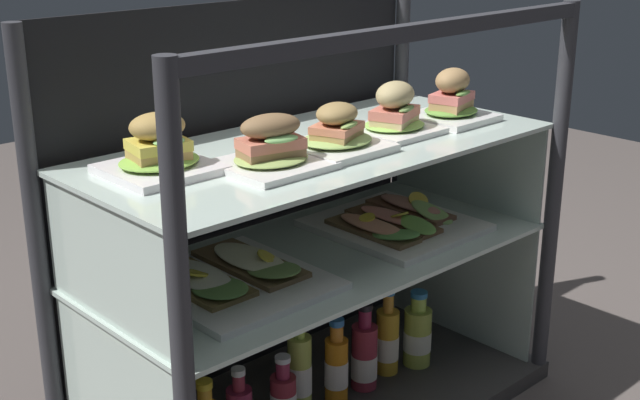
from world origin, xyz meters
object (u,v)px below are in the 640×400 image
open_sandwich_tray_right_of_center (396,222)px  juice_bottle_back_left (387,341)px  juice_bottle_back_center (301,375)px  juice_bottle_front_second (336,369)px  juice_bottle_front_middle (417,335)px  plated_roll_sandwich_left_of_center (271,149)px  plated_roll_sandwich_far_left (452,102)px  plated_roll_sandwich_mid_left (395,114)px  plated_roll_sandwich_near_right_corner (337,135)px  open_sandwich_tray_near_left_corner (231,277)px  juice_bottle_near_post (364,356)px  plated_roll_sandwich_right_of_center (159,152)px

open_sandwich_tray_right_of_center → juice_bottle_back_left: open_sandwich_tray_right_of_center is taller
open_sandwich_tray_right_of_center → juice_bottle_back_center: open_sandwich_tray_right_of_center is taller
juice_bottle_front_second → juice_bottle_front_middle: size_ratio=1.08×
plated_roll_sandwich_left_of_center → juice_bottle_back_left: (0.42, 0.05, -0.60)m
open_sandwich_tray_right_of_center → plated_roll_sandwich_far_left: bearing=-17.7°
plated_roll_sandwich_mid_left → juice_bottle_back_left: (0.03, 0.03, -0.61)m
plated_roll_sandwich_left_of_center → juice_bottle_front_middle: 0.79m
plated_roll_sandwich_near_right_corner → juice_bottle_front_middle: 0.68m
plated_roll_sandwich_left_of_center → plated_roll_sandwich_far_left: (0.58, 0.01, 0.01)m
plated_roll_sandwich_near_right_corner → open_sandwich_tray_right_of_center: bearing=11.3°
plated_roll_sandwich_far_left → juice_bottle_front_second: 0.70m
plated_roll_sandwich_near_right_corner → plated_roll_sandwich_mid_left: bearing=5.4°
plated_roll_sandwich_near_right_corner → juice_bottle_back_left: bearing=12.3°
plated_roll_sandwich_near_right_corner → open_sandwich_tray_near_left_corner: (-0.24, 0.07, -0.28)m
juice_bottle_near_post → juice_bottle_back_center: bearing=174.1°
plated_roll_sandwich_mid_left → open_sandwich_tray_near_left_corner: (-0.45, 0.05, -0.29)m
juice_bottle_back_center → plated_roll_sandwich_left_of_center: bearing=-154.5°
plated_roll_sandwich_mid_left → plated_roll_sandwich_far_left: size_ratio=0.99×
juice_bottle_front_second → plated_roll_sandwich_mid_left: bearing=-6.0°
plated_roll_sandwich_far_left → open_sandwich_tray_near_left_corner: bearing=174.7°
plated_roll_sandwich_near_right_corner → juice_bottle_back_center: bearing=131.8°
plated_roll_sandwich_right_of_center → juice_bottle_back_left: 0.85m
plated_roll_sandwich_mid_left → juice_bottle_back_left: 0.61m
plated_roll_sandwich_mid_left → juice_bottle_front_middle: 0.62m
plated_roll_sandwich_right_of_center → plated_roll_sandwich_mid_left: 0.58m
plated_roll_sandwich_right_of_center → juice_bottle_back_center: plated_roll_sandwich_right_of_center is taller
juice_bottle_front_second → plated_roll_sandwich_near_right_corner: bearing=-136.8°
plated_roll_sandwich_right_of_center → plated_roll_sandwich_far_left: bearing=-8.8°
open_sandwich_tray_right_of_center → juice_bottle_back_left: size_ratio=1.59×
juice_bottle_near_post → juice_bottle_back_left: (0.10, 0.01, 0.00)m
plated_roll_sandwich_near_right_corner → juice_bottle_back_center: (-0.05, 0.06, -0.58)m
plated_roll_sandwich_near_right_corner → plated_roll_sandwich_mid_left: 0.20m
plated_roll_sandwich_right_of_center → plated_roll_sandwich_mid_left: size_ratio=1.12×
plated_roll_sandwich_right_of_center → juice_bottle_back_center: (0.31, -0.06, -0.59)m
plated_roll_sandwich_near_right_corner → plated_roll_sandwich_mid_left: size_ratio=1.07×
open_sandwich_tray_near_left_corner → open_sandwich_tray_right_of_center: (0.50, -0.01, -0.00)m
plated_roll_sandwich_right_of_center → plated_roll_sandwich_left_of_center: (0.18, -0.12, -0.00)m
juice_bottle_back_left → plated_roll_sandwich_mid_left: bearing=-135.5°
plated_roll_sandwich_far_left → juice_bottle_back_left: (-0.16, 0.04, -0.61)m
juice_bottle_back_center → juice_bottle_front_second: 0.10m
plated_roll_sandwich_right_of_center → open_sandwich_tray_near_left_corner: bearing=-25.6°
plated_roll_sandwich_right_of_center → juice_bottle_front_middle: (0.69, -0.10, -0.61)m
juice_bottle_near_post → open_sandwich_tray_right_of_center: bearing=5.2°
plated_roll_sandwich_right_of_center → juice_bottle_front_middle: 0.92m
juice_bottle_front_middle → plated_roll_sandwich_near_right_corner: bearing=-175.5°
plated_roll_sandwich_mid_left → open_sandwich_tray_right_of_center: plated_roll_sandwich_mid_left is taller
open_sandwich_tray_near_left_corner → juice_bottle_front_middle: size_ratio=1.77×
plated_roll_sandwich_far_left → juice_bottle_front_middle: bearing=164.8°
plated_roll_sandwich_mid_left → juice_bottle_near_post: size_ratio=0.79×
plated_roll_sandwich_left_of_center → juice_bottle_front_second: (0.22, 0.04, -0.60)m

